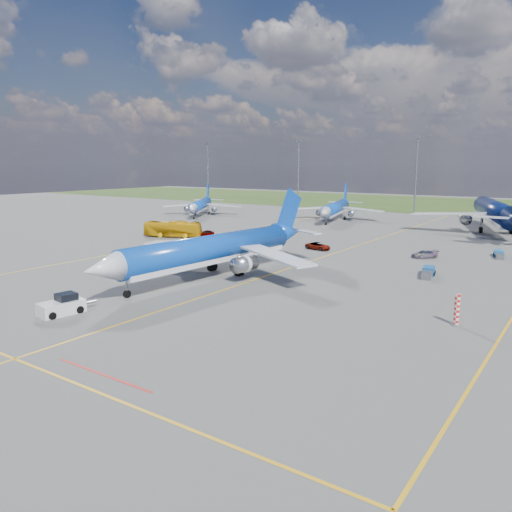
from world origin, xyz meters
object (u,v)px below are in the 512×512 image
Objects in this scene: bg_jet_n at (493,231)px; apron_bus at (173,229)px; baggage_tug_w at (428,272)px; bg_jet_nw at (201,215)px; service_car_b at (318,246)px; service_car_a at (206,233)px; main_airliner at (212,277)px; pushback_tug at (62,306)px; baggage_tug_e at (499,254)px; service_car_c at (425,254)px; bg_jet_nnw at (335,220)px; warning_post at (457,310)px; baggage_tug_c at (284,228)px.

apron_bus is at bearing 23.03° from bg_jet_n.
apron_bus reaches higher than baggage_tug_w.
service_car_b is at bearing -61.89° from bg_jet_nw.
service_car_a is at bearing -78.83° from bg_jet_nw.
pushback_tug is (-1.64, -21.35, 0.82)m from main_airliner.
bg_jet_n is 1.20× the size of main_airliner.
baggage_tug_e is (5.45, 20.27, -0.05)m from baggage_tug_w.
service_car_c is at bearing 61.51° from main_airliner.
bg_jet_n is 40.53m from service_car_c.
bg_jet_n is at bearing -15.94° from service_car_b.
service_car_c is (20.91, 51.12, -0.22)m from pushback_tug.
main_airliner is at bearing -92.03° from bg_jet_nnw.
bg_jet_n reaches higher than service_car_a.
baggage_tug_w is 1.10× the size of baggage_tug_e.
bg_jet_nw is at bearing 150.96° from baggage_tug_e.
service_car_b reaches higher than baggage_tug_e.
service_car_b is 29.10m from baggage_tug_e.
service_car_c is at bearing 111.00° from warning_post.
warning_post is 31.83m from main_airliner.
bg_jet_nw is 77.18m from bg_jet_n.
service_car_a is at bearing 23.30° from bg_jet_n.
service_car_b reaches higher than baggage_tug_w.
warning_post is 42.00m from service_car_b.
baggage_tug_w is at bearing -10.26° from service_car_a.
service_car_c is at bearing 5.22° from service_car_a.
bg_jet_nw reaches higher than service_car_b.
baggage_tug_e is (29.00, 37.03, 0.48)m from main_airliner.
service_car_b is at bearing 45.70° from bg_jet_n.
warning_post is at bearing -22.15° from service_car_c.
service_car_b reaches higher than baggage_tug_c.
bg_jet_n is at bearing 97.19° from warning_post.
service_car_b is 17.77m from service_car_c.
service_car_c reaches higher than baggage_tug_c.
service_car_b is 24.03m from baggage_tug_w.
bg_jet_nnw is 92.73m from pushback_tug.
bg_jet_n is at bearing 20.56° from baggage_tug_c.
main_airliner is 35.47m from service_car_c.
service_car_b is (26.38, -0.90, -0.04)m from service_car_a.
service_car_b is 26.44m from baggage_tug_c.
service_car_c reaches higher than baggage_tug_e.
apron_bus is at bearing -138.22° from service_car_a.
baggage_tug_w is (-8.13, 19.34, -0.97)m from warning_post.
baggage_tug_c is at bearing -52.19° from bg_jet_nw.
service_car_a is at bearing -124.87° from baggage_tug_c.
baggage_tug_c is (-36.11, 15.89, -0.10)m from service_car_c.
apron_bus is 6.79m from service_car_a.
warning_post is 0.06× the size of bg_jet_n.
main_airliner reaches higher than apron_bus.
service_car_a is 19.54m from baggage_tug_c.
warning_post reaches higher than service_car_c.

